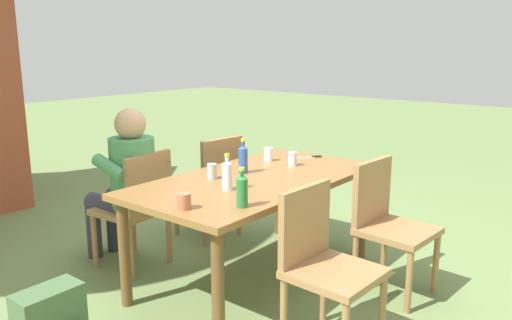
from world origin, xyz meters
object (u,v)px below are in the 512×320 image
(chair_far_left, at_px, (138,204))
(bottle_green, at_px, (242,190))
(cup_terracotta, at_px, (184,201))
(table_knife, at_px, (309,157))
(chair_far_right, at_px, (213,182))
(person_in_white_shirt, at_px, (126,179))
(dining_table, at_px, (256,189))
(cup_steel, at_px, (212,171))
(cup_white, at_px, (268,154))
(cup_glass, at_px, (292,159))
(chair_near_right, at_px, (387,220))
(bottle_clear, at_px, (227,174))
(bottle_blue, at_px, (243,158))
(chair_near_left, at_px, (322,259))

(chair_far_left, height_order, bottle_green, bottle_green)
(cup_terracotta, xyz_separation_m, table_knife, (1.53, 0.18, -0.04))
(cup_terracotta, bearing_deg, chair_far_left, 66.71)
(chair_far_right, xyz_separation_m, person_in_white_shirt, (-0.79, 0.11, 0.17))
(dining_table, relative_size, cup_steel, 17.27)
(cup_terracotta, relative_size, table_knife, 0.45)
(bottle_green, bearing_deg, table_knife, 17.23)
(cup_terracotta, bearing_deg, cup_white, 16.39)
(cup_glass, bearing_deg, table_knife, 10.51)
(chair_far_right, bearing_deg, bottle_green, -130.24)
(chair_near_right, bearing_deg, bottle_clear, 136.47)
(chair_far_right, distance_m, cup_glass, 0.83)
(dining_table, height_order, person_in_white_shirt, person_in_white_shirt)
(person_in_white_shirt, bearing_deg, chair_far_right, -7.81)
(chair_far_right, height_order, cup_steel, chair_far_right)
(dining_table, distance_m, bottle_green, 0.68)
(cup_white, bearing_deg, cup_steel, -177.01)
(chair_far_left, height_order, bottle_clear, bottle_clear)
(bottle_clear, relative_size, cup_steel, 2.21)
(bottle_green, xyz_separation_m, cup_white, (1.00, 0.58, -0.04))
(bottle_blue, bearing_deg, bottle_clear, -152.83)
(chair_near_left, distance_m, cup_white, 1.35)
(chair_far_right, distance_m, bottle_clear, 1.16)
(person_in_white_shirt, relative_size, cup_terracotta, 13.22)
(bottle_clear, xyz_separation_m, bottle_green, (-0.20, -0.29, -0.00))
(bottle_blue, relative_size, cup_white, 2.32)
(chair_near_right, height_order, cup_white, chair_near_right)
(chair_far_right, height_order, table_knife, chair_far_right)
(chair_far_right, xyz_separation_m, table_knife, (0.36, -0.71, 0.25))
(cup_terracotta, bearing_deg, chair_near_right, -28.69)
(chair_near_left, bearing_deg, chair_near_right, -0.01)
(chair_far_right, xyz_separation_m, cup_terracotta, (-1.17, -0.90, 0.29))
(chair_near_right, xyz_separation_m, cup_glass, (0.02, 0.77, 0.30))
(bottle_blue, distance_m, cup_terracotta, 0.87)
(dining_table, distance_m, chair_near_left, 0.88)
(table_knife, bearing_deg, cup_terracotta, -173.18)
(dining_table, xyz_separation_m, cup_terracotta, (-0.78, -0.12, 0.13))
(cup_glass, distance_m, cup_white, 0.24)
(bottle_blue, height_order, cup_white, bottle_blue)
(cup_steel, bearing_deg, cup_white, 2.99)
(bottle_blue, height_order, cup_steel, bottle_blue)
(cup_glass, relative_size, cup_white, 1.00)
(chair_far_right, height_order, person_in_white_shirt, person_in_white_shirt)
(chair_far_right, relative_size, person_in_white_shirt, 0.74)
(dining_table, relative_size, chair_far_left, 2.05)
(chair_near_right, xyz_separation_m, table_knife, (0.34, 0.83, 0.25))
(cup_white, xyz_separation_m, table_knife, (0.30, -0.18, -0.05))
(chair_near_right, xyz_separation_m, cup_steel, (-0.62, 0.98, 0.30))
(chair_near_left, xyz_separation_m, cup_white, (0.85, 1.01, 0.30))
(bottle_clear, relative_size, bottle_green, 1.02)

